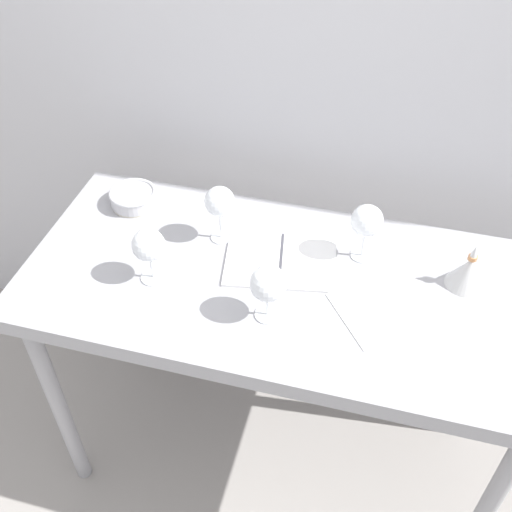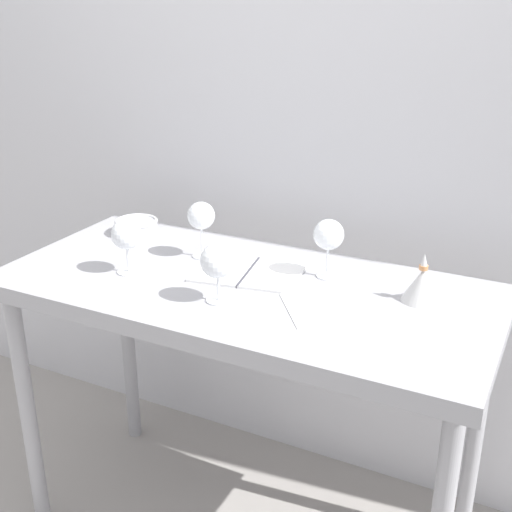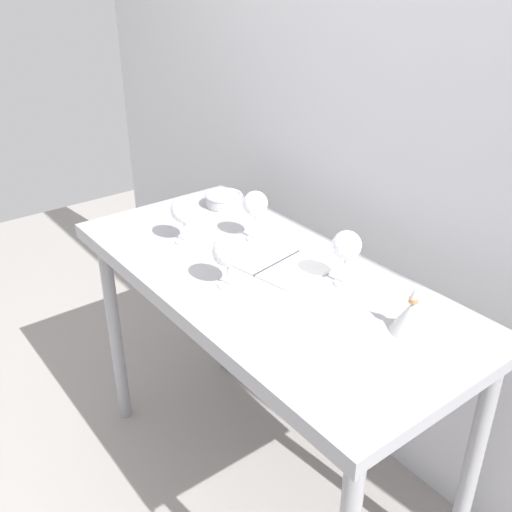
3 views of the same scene
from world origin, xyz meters
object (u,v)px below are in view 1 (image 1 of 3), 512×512
object	(u,v)px
wine_glass_near_left	(149,246)
open_notebook	(281,261)
decanter_funnel	(468,271)
wine_glass_far_right	(367,222)
wine_glass_near_center	(268,285)
tasting_sheet_upper	(370,313)
tasting_bowl	(133,197)
wine_glass_far_left	(220,203)

from	to	relation	value
wine_glass_near_left	open_notebook	xyz separation A→B (m)	(0.32, 0.15, -0.11)
decanter_funnel	wine_glass_far_right	bearing A→B (deg)	172.26
wine_glass_far_right	wine_glass_near_center	distance (m)	0.34
wine_glass_far_right	tasting_sheet_upper	world-z (taller)	wine_glass_far_right
wine_glass_near_left	wine_glass_near_center	xyz separation A→B (m)	(0.33, -0.05, -0.00)
wine_glass_near_left	wine_glass_near_center	size ratio (longest dim) A/B	1.01
wine_glass_near_left	tasting_bowl	world-z (taller)	wine_glass_near_left
wine_glass_near_center	tasting_bowl	xyz separation A→B (m)	(-0.50, 0.33, -0.08)
wine_glass_far_left	tasting_bowl	xyz separation A→B (m)	(-0.30, 0.08, -0.10)
wine_glass_near_center	tasting_bowl	bearing A→B (deg)	146.59
wine_glass_far_left	decanter_funnel	bearing A→B (deg)	-0.96
wine_glass_near_center	decanter_funnel	distance (m)	0.54
tasting_sheet_upper	tasting_bowl	size ratio (longest dim) A/B	1.41
wine_glass_far_right	decanter_funnel	bearing A→B (deg)	-7.74
tasting_sheet_upper	wine_glass_near_left	bearing A→B (deg)	144.93
tasting_sheet_upper	decanter_funnel	world-z (taller)	decanter_funnel
wine_glass_near_center	tasting_sheet_upper	distance (m)	0.28
tasting_sheet_upper	decanter_funnel	xyz separation A→B (m)	(0.23, 0.17, 0.04)
wine_glass_near_left	tasting_sheet_upper	world-z (taller)	wine_glass_near_left
wine_glass_near_left	wine_glass_far_right	xyz separation A→B (m)	(0.53, 0.23, 0.01)
tasting_bowl	decanter_funnel	xyz separation A→B (m)	(0.98, -0.09, 0.02)
wine_glass_near_left	wine_glass_far_left	xyz separation A→B (m)	(0.13, 0.20, 0.02)
wine_glass_far_left	tasting_sheet_upper	size ratio (longest dim) A/B	0.86
wine_glass_near_center	open_notebook	bearing A→B (deg)	93.27
wine_glass_near_left	tasting_bowl	bearing A→B (deg)	122.01
wine_glass_far_right	tasting_bowl	size ratio (longest dim) A/B	1.20
wine_glass_near_left	wine_glass_far_right	distance (m)	0.57
wine_glass_far_right	decanter_funnel	world-z (taller)	wine_glass_far_right
tasting_bowl	decanter_funnel	size ratio (longest dim) A/B	1.07
wine_glass_far_right	tasting_sheet_upper	xyz separation A→B (m)	(0.05, -0.21, -0.12)
tasting_sheet_upper	decanter_funnel	size ratio (longest dim) A/B	1.50
wine_glass_far_right	wine_glass_far_left	bearing A→B (deg)	-176.21
open_notebook	decanter_funnel	distance (m)	0.49
wine_glass_far_left	tasting_bowl	bearing A→B (deg)	165.27
open_notebook	decanter_funnel	bearing A→B (deg)	-4.89
wine_glass_far_left	tasting_bowl	distance (m)	0.33
open_notebook	wine_glass_near_center	bearing A→B (deg)	-96.72
wine_glass_far_right	wine_glass_near_center	xyz separation A→B (m)	(-0.20, -0.28, -0.01)
tasting_bowl	wine_glass_far_right	bearing A→B (deg)	-4.35
wine_glass_far_left	tasting_bowl	world-z (taller)	wine_glass_far_left
open_notebook	decanter_funnel	world-z (taller)	decanter_funnel
wine_glass_near_left	tasting_sheet_upper	xyz separation A→B (m)	(0.58, 0.02, -0.11)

